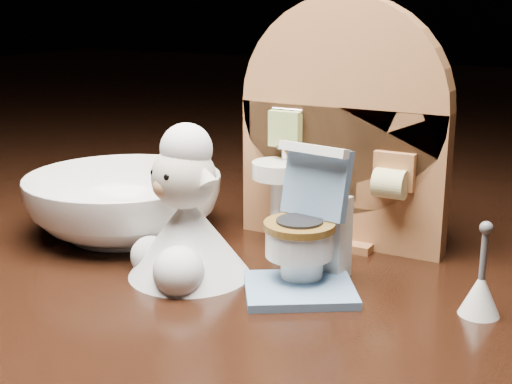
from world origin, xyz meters
TOP-DOWN VIEW (x-y plane):
  - backdrop_panel at (-0.00, 0.06)m, footprint 0.13×0.05m
  - toy_toilet at (0.01, -0.00)m, footprint 0.04×0.05m
  - bath_mat at (0.01, -0.02)m, footprint 0.07×0.07m
  - toilet_brush at (0.10, -0.00)m, footprint 0.02×0.02m
  - plush_lamb at (-0.05, -0.03)m, footprint 0.07×0.07m
  - ceramic_bowl at (-0.13, 0.01)m, footprint 0.14×0.14m

SIDE VIEW (x-z plane):
  - bath_mat at x=0.01m, z-range 0.00..0.00m
  - toilet_brush at x=0.10m, z-range -0.01..0.04m
  - ceramic_bowl at x=-0.13m, z-range 0.00..0.04m
  - toy_toilet at x=0.01m, z-range -0.01..0.07m
  - plush_lamb at x=-0.05m, z-range -0.01..0.07m
  - backdrop_panel at x=0.00m, z-range -0.01..0.14m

